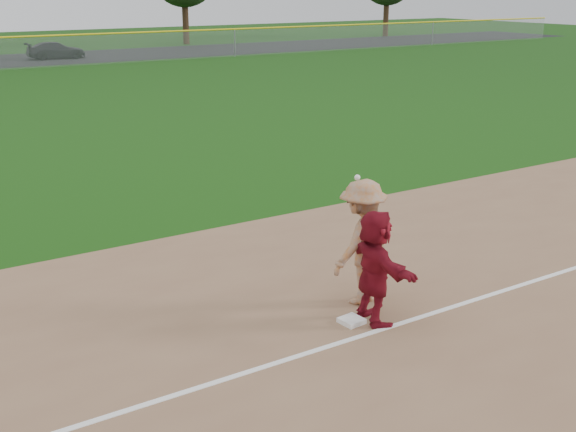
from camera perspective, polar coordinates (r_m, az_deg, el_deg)
ground at (r=11.85m, az=3.96°, el=-7.87°), size 160.00×160.00×0.00m
foul_line at (r=11.28m, az=6.41°, el=-9.21°), size 60.00×0.10×0.01m
first_base at (r=11.58m, az=5.05°, el=-8.24°), size 0.37×0.37×0.08m
base_runner at (r=11.33m, az=6.91°, el=-4.01°), size 0.82×1.78×1.85m
car_right at (r=56.13m, az=-17.88°, el=12.36°), size 4.20×1.88×1.20m
first_base_play at (r=11.96m, az=5.88°, el=-2.07°), size 1.55×1.18×2.32m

